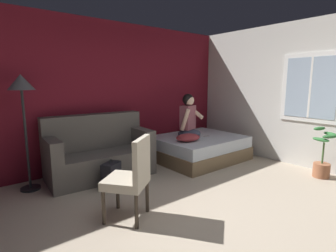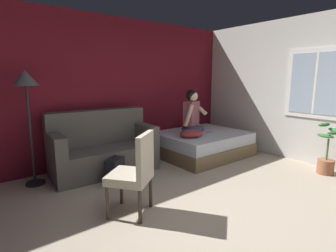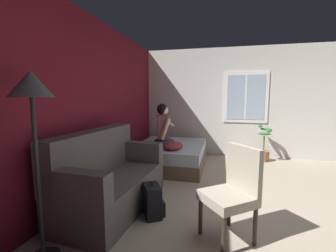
{
  "view_description": "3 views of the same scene",
  "coord_description": "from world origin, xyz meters",
  "px_view_note": "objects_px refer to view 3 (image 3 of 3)",
  "views": [
    {
      "loc": [
        -2.03,
        -1.67,
        1.6
      ],
      "look_at": [
        1.0,
        2.07,
        0.78
      ],
      "focal_mm": 28.0,
      "sensor_mm": 36.0,
      "label": 1
    },
    {
      "loc": [
        -2.03,
        -1.67,
        1.6
      ],
      "look_at": [
        0.67,
        1.76,
        0.78
      ],
      "focal_mm": 28.0,
      "sensor_mm": 36.0,
      "label": 2
    },
    {
      "loc": [
        -2.87,
        0.97,
        1.48
      ],
      "look_at": [
        0.75,
        1.83,
        1.01
      ],
      "focal_mm": 24.0,
      "sensor_mm": 36.0,
      "label": 3
    }
  ],
  "objects_px": {
    "backpack": "(153,201)",
    "person_seated": "(163,129)",
    "cell_phone": "(176,143)",
    "side_chair": "(233,189)",
    "couch": "(109,179)",
    "bed": "(170,155)",
    "floor_lamp": "(32,103)",
    "throw_pillow": "(174,146)",
    "potted_plant": "(264,148)"
  },
  "relations": [
    {
      "from": "couch",
      "to": "person_seated",
      "type": "xyz_separation_m",
      "value": [
        1.82,
        -0.28,
        0.44
      ]
    },
    {
      "from": "throw_pillow",
      "to": "potted_plant",
      "type": "relative_size",
      "value": 0.56
    },
    {
      "from": "couch",
      "to": "throw_pillow",
      "type": "xyz_separation_m",
      "value": [
        1.55,
        -0.56,
        0.16
      ]
    },
    {
      "from": "side_chair",
      "to": "person_seated",
      "type": "xyz_separation_m",
      "value": [
        2.14,
        1.3,
        0.3
      ]
    },
    {
      "from": "cell_phone",
      "to": "side_chair",
      "type": "bearing_deg",
      "value": 122.39
    },
    {
      "from": "person_seated",
      "to": "couch",
      "type": "bearing_deg",
      "value": 171.25
    },
    {
      "from": "bed",
      "to": "cell_phone",
      "type": "bearing_deg",
      "value": -45.36
    },
    {
      "from": "bed",
      "to": "potted_plant",
      "type": "bearing_deg",
      "value": -67.2
    },
    {
      "from": "cell_phone",
      "to": "throw_pillow",
      "type": "bearing_deg",
      "value": 104.37
    },
    {
      "from": "couch",
      "to": "side_chair",
      "type": "height_order",
      "value": "couch"
    },
    {
      "from": "potted_plant",
      "to": "floor_lamp",
      "type": "bearing_deg",
      "value": 147.21
    },
    {
      "from": "side_chair",
      "to": "person_seated",
      "type": "height_order",
      "value": "person_seated"
    },
    {
      "from": "backpack",
      "to": "couch",
      "type": "bearing_deg",
      "value": 81.6
    },
    {
      "from": "couch",
      "to": "side_chair",
      "type": "relative_size",
      "value": 1.79
    },
    {
      "from": "bed",
      "to": "couch",
      "type": "height_order",
      "value": "couch"
    },
    {
      "from": "side_chair",
      "to": "cell_phone",
      "type": "relative_size",
      "value": 6.81
    },
    {
      "from": "couch",
      "to": "backpack",
      "type": "bearing_deg",
      "value": -98.4
    },
    {
      "from": "floor_lamp",
      "to": "potted_plant",
      "type": "distance_m",
      "value": 4.81
    },
    {
      "from": "side_chair",
      "to": "backpack",
      "type": "distance_m",
      "value": 1.02
    },
    {
      "from": "backpack",
      "to": "side_chair",
      "type": "bearing_deg",
      "value": -103.26
    },
    {
      "from": "side_chair",
      "to": "potted_plant",
      "type": "xyz_separation_m",
      "value": [
        3.19,
        -0.85,
        -0.23
      ]
    },
    {
      "from": "couch",
      "to": "potted_plant",
      "type": "distance_m",
      "value": 3.76
    },
    {
      "from": "bed",
      "to": "person_seated",
      "type": "distance_m",
      "value": 0.64
    },
    {
      "from": "couch",
      "to": "person_seated",
      "type": "bearing_deg",
      "value": -8.75
    },
    {
      "from": "bed",
      "to": "floor_lamp",
      "type": "distance_m",
      "value": 3.33
    },
    {
      "from": "person_seated",
      "to": "cell_phone",
      "type": "xyz_separation_m",
      "value": [
        0.3,
        -0.22,
        -0.35
      ]
    },
    {
      "from": "backpack",
      "to": "floor_lamp",
      "type": "xyz_separation_m",
      "value": [
        -0.97,
        0.75,
        1.24
      ]
    },
    {
      "from": "throw_pillow",
      "to": "couch",
      "type": "bearing_deg",
      "value": 160.17
    },
    {
      "from": "bed",
      "to": "throw_pillow",
      "type": "relative_size",
      "value": 3.66
    },
    {
      "from": "bed",
      "to": "floor_lamp",
      "type": "xyz_separation_m",
      "value": [
        -3.07,
        0.49,
        1.19
      ]
    },
    {
      "from": "bed",
      "to": "potted_plant",
      "type": "xyz_separation_m",
      "value": [
        0.86,
        -2.05,
        0.07
      ]
    },
    {
      "from": "bed",
      "to": "couch",
      "type": "bearing_deg",
      "value": 169.21
    },
    {
      "from": "couch",
      "to": "backpack",
      "type": "distance_m",
      "value": 0.68
    },
    {
      "from": "bed",
      "to": "floor_lamp",
      "type": "height_order",
      "value": "floor_lamp"
    },
    {
      "from": "couch",
      "to": "potted_plant",
      "type": "xyz_separation_m",
      "value": [
        2.87,
        -2.43,
        -0.09
      ]
    },
    {
      "from": "backpack",
      "to": "person_seated",
      "type": "bearing_deg",
      "value": 10.74
    },
    {
      "from": "bed",
      "to": "floor_lamp",
      "type": "relative_size",
      "value": 1.03
    },
    {
      "from": "side_chair",
      "to": "throw_pillow",
      "type": "xyz_separation_m",
      "value": [
        1.86,
        1.03,
        0.02
      ]
    },
    {
      "from": "bed",
      "to": "cell_phone",
      "type": "xyz_separation_m",
      "value": [
        0.11,
        -0.11,
        0.25
      ]
    },
    {
      "from": "couch",
      "to": "backpack",
      "type": "height_order",
      "value": "couch"
    },
    {
      "from": "couch",
      "to": "side_chair",
      "type": "bearing_deg",
      "value": -101.31
    },
    {
      "from": "potted_plant",
      "to": "throw_pillow",
      "type": "bearing_deg",
      "value": 125.29
    },
    {
      "from": "side_chair",
      "to": "throw_pillow",
      "type": "bearing_deg",
      "value": 28.87
    },
    {
      "from": "person_seated",
      "to": "floor_lamp",
      "type": "bearing_deg",
      "value": 172.4
    },
    {
      "from": "person_seated",
      "to": "potted_plant",
      "type": "height_order",
      "value": "person_seated"
    },
    {
      "from": "bed",
      "to": "couch",
      "type": "distance_m",
      "value": 2.05
    },
    {
      "from": "bed",
      "to": "backpack",
      "type": "xyz_separation_m",
      "value": [
        -2.11,
        -0.26,
        -0.04
      ]
    },
    {
      "from": "cell_phone",
      "to": "potted_plant",
      "type": "bearing_deg",
      "value": -150.48
    },
    {
      "from": "side_chair",
      "to": "potted_plant",
      "type": "height_order",
      "value": "side_chair"
    },
    {
      "from": "person_seated",
      "to": "cell_phone",
      "type": "relative_size",
      "value": 6.08
    }
  ]
}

